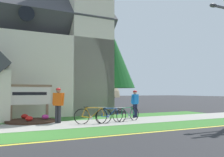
# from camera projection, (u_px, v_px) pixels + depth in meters

# --- Properties ---
(sidewalk_slab) EXTENTS (32.00, 2.59, 0.01)m
(sidewalk_slab) POSITION_uv_depth(u_px,v_px,m) (34.00, 126.00, 10.64)
(sidewalk_slab) COLOR #99968E
(sidewalk_slab) RESTS_ON ground
(grass_verge) EXTENTS (32.00, 2.07, 0.01)m
(grass_verge) POSITION_uv_depth(u_px,v_px,m) (45.00, 135.00, 8.56)
(grass_verge) COLOR #38722D
(grass_verge) RESTS_ON ground
(church_lawn) EXTENTS (24.00, 2.12, 0.01)m
(church_lawn) POSITION_uv_depth(u_px,v_px,m) (27.00, 121.00, 12.75)
(church_lawn) COLOR #38722D
(church_lawn) RESTS_ON ground
(curb_paint_stripe) EXTENTS (28.00, 0.16, 0.01)m
(curb_paint_stripe) POSITION_uv_depth(u_px,v_px,m) (52.00, 141.00, 7.50)
(curb_paint_stripe) COLOR yellow
(curb_paint_stripe) RESTS_ON ground
(church_building) EXTENTS (11.87, 9.78, 12.53)m
(church_building) POSITION_uv_depth(u_px,v_px,m) (26.00, 50.00, 17.39)
(church_building) COLOR beige
(church_building) RESTS_ON ground
(church_sign) EXTENTS (2.30, 0.20, 1.90)m
(church_sign) POSITION_uv_depth(u_px,v_px,m) (30.00, 96.00, 12.81)
(church_sign) COLOR #7F6047
(church_sign) RESTS_ON ground
(flower_bed) EXTENTS (2.47, 2.47, 0.34)m
(flower_bed) POSITION_uv_depth(u_px,v_px,m) (31.00, 121.00, 12.24)
(flower_bed) COLOR #382319
(flower_bed) RESTS_ON ground
(bicycle_red) EXTENTS (1.70, 0.61, 0.84)m
(bicycle_red) POSITION_uv_depth(u_px,v_px,m) (93.00, 116.00, 11.56)
(bicycle_red) COLOR black
(bicycle_red) RESTS_ON ground
(bicycle_green) EXTENTS (1.65, 0.58, 0.77)m
(bicycle_green) POSITION_uv_depth(u_px,v_px,m) (128.00, 114.00, 12.62)
(bicycle_green) COLOR black
(bicycle_green) RESTS_ON ground
(bicycle_orange) EXTENTS (1.74, 0.49, 0.79)m
(bicycle_orange) POSITION_uv_depth(u_px,v_px,m) (110.00, 115.00, 12.08)
(bicycle_orange) COLOR black
(bicycle_orange) RESTS_ON ground
(cyclist_in_white_jersey) EXTENTS (0.48, 0.66, 1.71)m
(cyclist_in_white_jersey) POSITION_uv_depth(u_px,v_px,m) (58.00, 102.00, 11.86)
(cyclist_in_white_jersey) COLOR #2D2D33
(cyclist_in_white_jersey) RESTS_ON ground
(cyclist_in_orange_jersey) EXTENTS (0.61, 0.39, 1.60)m
(cyclist_in_orange_jersey) POSITION_uv_depth(u_px,v_px,m) (135.00, 102.00, 14.37)
(cyclist_in_orange_jersey) COLOR #191E38
(cyclist_in_orange_jersey) RESTS_ON ground
(roadside_conifer) EXTENTS (4.08, 4.08, 6.84)m
(roadside_conifer) POSITION_uv_depth(u_px,v_px,m) (109.00, 57.00, 19.61)
(roadside_conifer) COLOR #3D2D1E
(roadside_conifer) RESTS_ON ground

